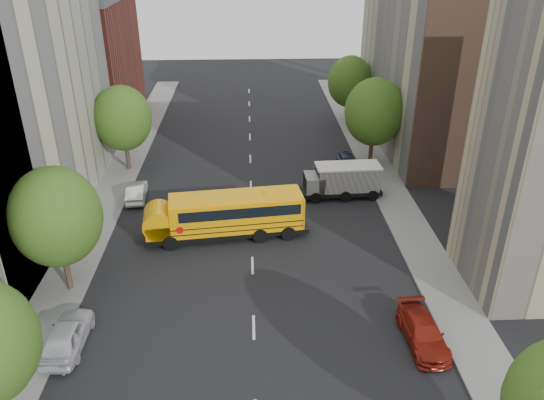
{
  "coord_description": "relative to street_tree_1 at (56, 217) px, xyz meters",
  "views": [
    {
      "loc": [
        -0.0,
        -30.63,
        19.3
      ],
      "look_at": [
        1.44,
        2.0,
        2.69
      ],
      "focal_mm": 35.0,
      "sensor_mm": 36.0,
      "label": 1
    }
  ],
  "objects": [
    {
      "name": "school_bus",
      "position": [
        9.13,
        5.82,
        -3.16
      ],
      "size": [
        11.58,
        3.92,
        3.2
      ],
      "rotation": [
        0.0,
        0.0,
        0.12
      ],
      "color": "black",
      "rests_on": "ground"
    },
    {
      "name": "parked_car_0",
      "position": [
        1.4,
        -5.08,
        -4.18
      ],
      "size": [
        1.89,
        4.54,
        1.54
      ],
      "primitive_type": "imported",
      "rotation": [
        0.0,
        0.0,
        3.12
      ],
      "color": "silver",
      "rests_on": "ground"
    },
    {
      "name": "building_right_far",
      "position": [
        29.0,
        24.0,
        4.05
      ],
      "size": [
        10.0,
        22.0,
        18.0
      ],
      "primitive_type": "cube",
      "color": "tan",
      "rests_on": "ground"
    },
    {
      "name": "parked_car_4",
      "position": [
        19.8,
        17.39,
        -4.31
      ],
      "size": [
        1.62,
        3.82,
        1.29
      ],
      "primitive_type": "imported",
      "rotation": [
        0.0,
        0.0,
        0.03
      ],
      "color": "#313356",
      "rests_on": "ground"
    },
    {
      "name": "parked_car_1",
      "position": [
        1.83,
        11.94,
        -4.29
      ],
      "size": [
        1.7,
        4.08,
        1.31
      ],
      "primitive_type": "imported",
      "rotation": [
        0.0,
        0.0,
        3.22
      ],
      "color": "silver",
      "rests_on": "ground"
    },
    {
      "name": "street_tree_2",
      "position": [
        0.0,
        18.0,
        -0.12
      ],
      "size": [
        4.99,
        4.99,
        7.71
      ],
      "color": "#38281C",
      "rests_on": "ground"
    },
    {
      "name": "parked_car_3",
      "position": [
        19.8,
        -5.56,
        -4.29
      ],
      "size": [
        2.08,
        4.65,
        1.32
      ],
      "primitive_type": "imported",
      "rotation": [
        0.0,
        0.0,
        0.05
      ],
      "color": "maroon",
      "rests_on": "ground"
    },
    {
      "name": "sidewalk_left",
      "position": [
        -0.5,
        9.0,
        -4.89
      ],
      "size": [
        3.0,
        80.0,
        0.12
      ],
      "primitive_type": "cube",
      "color": "slate",
      "rests_on": "ground"
    },
    {
      "name": "street_tree_4",
      "position": [
        22.0,
        18.0,
        0.12
      ],
      "size": [
        5.25,
        5.25,
        8.1
      ],
      "color": "#38281C",
      "rests_on": "ground"
    },
    {
      "name": "safari_truck",
      "position": [
        18.33,
        11.72,
        -3.51
      ],
      "size": [
        6.5,
        2.67,
        2.73
      ],
      "rotation": [
        0.0,
        0.0,
        0.05
      ],
      "color": "black",
      "rests_on": "ground"
    },
    {
      "name": "sidewalk_right",
      "position": [
        22.5,
        9.0,
        -4.89
      ],
      "size": [
        3.0,
        80.0,
        0.12
      ],
      "primitive_type": "cube",
      "color": "slate",
      "rests_on": "ground"
    },
    {
      "name": "building_left_redbrick",
      "position": [
        -7.0,
        32.0,
        1.55
      ],
      "size": [
        10.0,
        15.0,
        13.0
      ],
      "primitive_type": "cube",
      "color": "maroon",
      "rests_on": "ground"
    },
    {
      "name": "street_tree_5",
      "position": [
        22.0,
        30.0,
        -0.25
      ],
      "size": [
        4.86,
        4.86,
        7.51
      ],
      "color": "#38281C",
      "rests_on": "ground"
    },
    {
      "name": "street_tree_1",
      "position": [
        0.0,
        0.0,
        0.0
      ],
      "size": [
        5.12,
        5.12,
        7.9
      ],
      "color": "#38281C",
      "rests_on": "ground"
    },
    {
      "name": "lane_markings",
      "position": [
        11.0,
        14.0,
        -4.95
      ],
      "size": [
        0.15,
        64.0,
        0.01
      ],
      "primitive_type": "cube",
      "color": "silver",
      "rests_on": "ground"
    },
    {
      "name": "building_right_sidewall",
      "position": [
        29.0,
        13.0,
        4.05
      ],
      "size": [
        10.1,
        0.3,
        18.0
      ],
      "primitive_type": "cube",
      "color": "brown",
      "rests_on": "ground"
    },
    {
      "name": "ground",
      "position": [
        11.0,
        4.0,
        -4.95
      ],
      "size": [
        120.0,
        120.0,
        0.0
      ],
      "primitive_type": "plane",
      "color": "black",
      "rests_on": "ground"
    }
  ]
}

